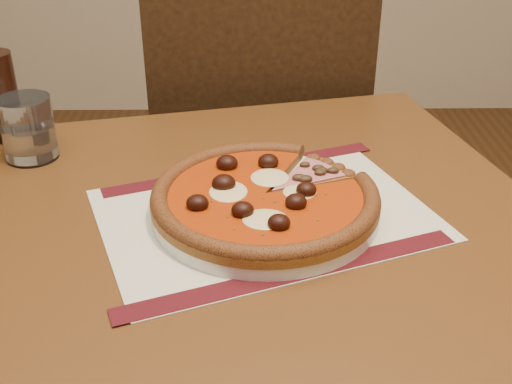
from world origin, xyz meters
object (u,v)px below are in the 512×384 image
plate (265,208)px  pizza (265,195)px  table (256,279)px  water_glass (28,128)px  chair_far (254,150)px

plate → pizza: 0.02m
table → pizza: size_ratio=3.12×
plate → water_glass: bearing=153.6°
table → water_glass: (-0.36, 0.19, 0.15)m
chair_far → water_glass: bearing=41.9°
table → chair_far: bearing=89.9°
pizza → table: bearing=-143.8°
pizza → water_glass: 0.41m
pizza → chair_far: bearing=91.0°
plate → pizza: bearing=-135.7°
chair_far → plate: chair_far is taller
chair_far → pizza: chair_far is taller
pizza → water_glass: (-0.37, 0.18, 0.02)m
chair_far → water_glass: size_ratio=9.75×
plate → table: bearing=-143.6°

